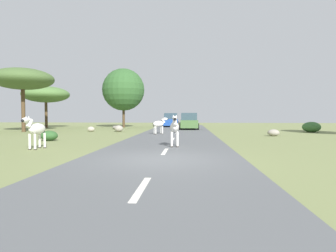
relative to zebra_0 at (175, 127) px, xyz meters
name	(u,v)px	position (x,y,z in m)	size (l,w,h in m)	color
ground_plane	(161,160)	(-0.30, -3.88, -0.99)	(90.00, 90.00, 0.00)	olive
road	(160,160)	(-0.31, -3.88, -0.96)	(6.00, 64.00, 0.05)	#56595B
lane_markings	(157,164)	(-0.31, -4.88, -0.93)	(0.16, 56.00, 0.01)	silver
zebra_0	(175,127)	(0.00, 0.00, 0.00)	(0.51, 1.67, 1.57)	silver
zebra_1	(36,129)	(-6.43, -1.14, -0.05)	(0.56, 1.66, 1.57)	silver
zebra_2	(159,124)	(-1.65, 8.59, -0.12)	(1.27, 1.02, 1.37)	silver
car_0	(171,120)	(-1.62, 22.65, -0.14)	(2.14, 4.40, 1.74)	#1E479E
car_1	(189,122)	(0.70, 16.58, -0.14)	(2.12, 4.39, 1.74)	#476B38
tree_2	(23,79)	(-14.73, 11.47, 3.91)	(5.59, 5.59, 5.90)	#4C3823
tree_3	(46,95)	(-16.39, 18.88, 3.01)	(5.48, 5.48, 4.97)	#4C3823
tree_4	(123,90)	(-7.36, 20.65, 3.69)	(5.19, 5.19, 7.28)	#4C3823
bush_0	(49,136)	(-7.93, 3.02, -0.67)	(1.05, 0.94, 0.63)	#2D5628
bush_1	(311,127)	(11.80, 12.57, -0.51)	(1.59, 1.43, 0.96)	#386633
rock_0	(91,129)	(-8.51, 12.13, -0.75)	(0.68, 0.51, 0.48)	#A89E8C
rock_2	(119,129)	(-5.81, 11.99, -0.68)	(0.80, 0.76, 0.62)	gray
rock_3	(273,133)	(7.05, 7.82, -0.73)	(0.87, 0.71, 0.51)	gray
rock_4	(116,127)	(-7.29, 16.55, -0.79)	(0.77, 0.73, 0.40)	gray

